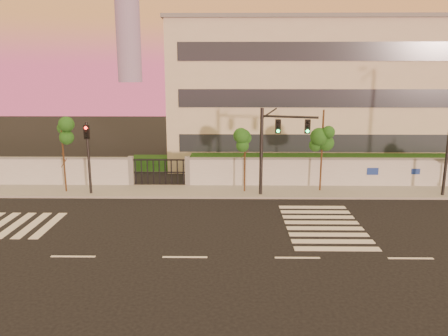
{
  "coord_description": "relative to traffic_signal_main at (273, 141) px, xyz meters",
  "views": [
    {
      "loc": [
        1.98,
        -18.02,
        8.15
      ],
      "look_at": [
        1.66,
        6.0,
        2.73
      ],
      "focal_mm": 35.0,
      "sensor_mm": 36.0,
      "label": 1
    }
  ],
  "objects": [
    {
      "name": "road_markings",
      "position": [
        -6.33,
        -5.9,
        -3.66
      ],
      "size": [
        57.0,
        7.62,
        0.02
      ],
      "color": "silver",
      "rests_on": "ground"
    },
    {
      "name": "street_tree_e",
      "position": [
        3.4,
        1.03,
        0.45
      ],
      "size": [
        1.51,
        1.2,
        5.6
      ],
      "color": "#382314",
      "rests_on": "ground"
    },
    {
      "name": "perimeter_wall",
      "position": [
        -4.65,
        2.34,
        -2.6
      ],
      "size": [
        60.0,
        0.36,
        2.2
      ],
      "color": "#AFB1B7",
      "rests_on": "ground"
    },
    {
      "name": "street_tree_c",
      "position": [
        -13.77,
        0.54,
        0.01
      ],
      "size": [
        1.34,
        1.06,
        5.0
      ],
      "color": "#382314",
      "rests_on": "ground"
    },
    {
      "name": "traffic_signal_main",
      "position": [
        0.0,
        0.0,
        0.0
      ],
      "size": [
        3.62,
        1.1,
        5.8
      ],
      "rotation": [
        0.0,
        0.0,
        -0.27
      ],
      "color": "black",
      "rests_on": "ground"
    },
    {
      "name": "hedge_row",
      "position": [
        -3.59,
        5.08,
        -2.85
      ],
      "size": [
        41.0,
        4.25,
        1.8
      ],
      "color": "#103510",
      "rests_on": "ground"
    },
    {
      "name": "street_tree_d",
      "position": [
        -1.75,
        0.72,
        -0.49
      ],
      "size": [
        1.3,
        1.04,
        4.32
      ],
      "color": "#382314",
      "rests_on": "ground"
    },
    {
      "name": "traffic_signal_secondary",
      "position": [
        -11.98,
        0.06,
        -0.56
      ],
      "size": [
        0.38,
        0.36,
        4.89
      ],
      "rotation": [
        0.0,
        0.0,
        0.24
      ],
      "color": "black",
      "rests_on": "ground"
    },
    {
      "name": "sidewalk",
      "position": [
        -4.75,
        0.84,
        -3.59
      ],
      "size": [
        60.0,
        3.0,
        0.15
      ],
      "primitive_type": "cube",
      "color": "gray",
      "rests_on": "ground"
    },
    {
      "name": "ground",
      "position": [
        -4.75,
        -9.66,
        -3.67
      ],
      "size": [
        120.0,
        120.0,
        0.0
      ],
      "primitive_type": "plane",
      "color": "black",
      "rests_on": "ground"
    },
    {
      "name": "institutional_building",
      "position": [
        4.25,
        12.33,
        2.49
      ],
      "size": [
        24.4,
        12.4,
        12.25
      ],
      "color": "beige",
      "rests_on": "ground"
    }
  ]
}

